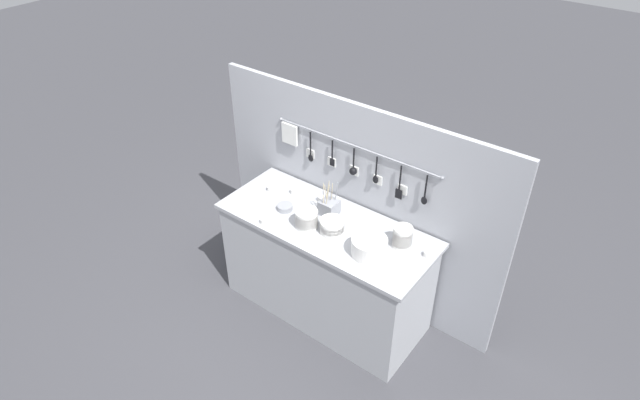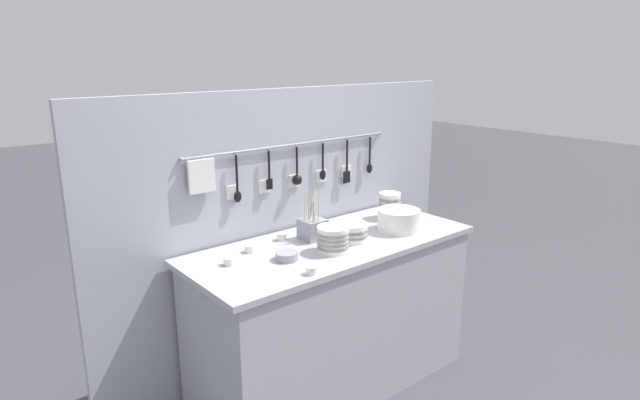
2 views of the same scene
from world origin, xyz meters
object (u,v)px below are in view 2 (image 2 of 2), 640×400
Objects in this scene: cutlery_caddy at (312,229)px; cup_back_left at (282,237)px; steel_mixing_bowl at (287,256)px; cup_back_right at (250,249)px; bowl_stack_back_corner at (390,205)px; cup_beside_plates at (229,261)px; plate_stack at (399,220)px; cup_mid_row at (312,270)px; cup_edge_near at (408,209)px; bowl_stack_wide_centre at (333,239)px; bowl_stack_nested_right at (351,232)px.

cup_back_left is at bearing 146.91° from cutlery_caddy.
steel_mixing_bowl reaches higher than cup_back_right.
bowl_stack_back_corner reaches higher than cup_beside_plates.
cutlery_caddy is at bearing -33.09° from cup_back_left.
cup_back_left is (-0.60, 0.28, -0.04)m from plate_stack.
cup_mid_row is (-0.02, -0.21, -0.00)m from steel_mixing_bowl.
cup_back_right and cup_edge_near have the same top height.
bowl_stack_wide_centre is 1.04× the size of bowl_stack_back_corner.
cup_back_right is 0.41m from cup_mid_row.
cup_back_right is (-0.08, 0.20, -0.00)m from steel_mixing_bowl.
cup_beside_plates is (-1.12, -0.04, -0.06)m from bowl_stack_back_corner.
steel_mixing_bowl is at bearing 177.15° from plate_stack.
cup_mid_row is at bearing -55.22° from cup_beside_plates.
plate_stack reaches higher than cup_beside_plates.
bowl_stack_nested_right is at bearing -160.97° from bowl_stack_back_corner.
steel_mixing_bowl is at bearing -26.15° from cup_beside_plates.
plate_stack reaches higher than cup_back_left.
bowl_stack_nested_right reaches higher than cup_mid_row.
bowl_stack_wide_centre reaches higher than steel_mixing_bowl.
steel_mixing_bowl is 0.27m from cup_beside_plates.
bowl_stack_wide_centre is at bearing -12.98° from steel_mixing_bowl.
cup_mid_row is (-0.44, -0.21, -0.03)m from bowl_stack_nested_right.
cutlery_caddy is (-0.14, 0.15, 0.01)m from bowl_stack_nested_right.
steel_mixing_bowl is 0.41× the size of cutlery_caddy.
cup_edge_near is at bearing 33.12° from plate_stack.
cutlery_caddy reaches higher than bowl_stack_back_corner.
bowl_stack_back_corner reaches higher than cup_mid_row.
bowl_stack_wide_centre is 0.68× the size of plate_stack.
bowl_stack_nested_right reaches higher than cup_edge_near.
cup_back_right is at bearing 141.75° from bowl_stack_wide_centre.
cup_edge_near is (1.31, 0.05, 0.00)m from cup_beside_plates.
bowl_stack_nested_right is 0.48m from bowl_stack_back_corner.
cup_edge_near is at bearing -1.50° from cup_back_right.
cutlery_caddy is at bearing 79.56° from bowl_stack_wide_centre.
cup_beside_plates is 1.00× the size of cup_back_right.
cup_back_left is (0.22, 0.04, 0.00)m from cup_back_right.
steel_mixing_bowl is 2.17× the size of cup_mid_row.
cup_edge_near is (0.82, 0.23, -0.05)m from bowl_stack_wide_centre.
bowl_stack_wide_centre is at bearing 30.74° from cup_mid_row.
steel_mixing_bowl is 0.28m from cup_back_left.
cup_beside_plates is at bearing -177.84° from cup_edge_near.
cutlery_caddy reaches higher than plate_stack.
cup_back_left is (0.14, 0.24, -0.00)m from steel_mixing_bowl.
cutlery_caddy is (-0.59, -0.00, -0.02)m from bowl_stack_back_corner.
bowl_stack_nested_right is 0.33m from plate_stack.
cup_beside_plates is (-0.24, 0.12, -0.00)m from steel_mixing_bowl.
bowl_stack_wide_centre is at bearing -19.86° from cup_beside_plates.
cup_mid_row is at bearing -154.33° from bowl_stack_nested_right.
cup_beside_plates and cup_back_left have the same top height.
plate_stack is 4.57× the size of cup_back_right.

